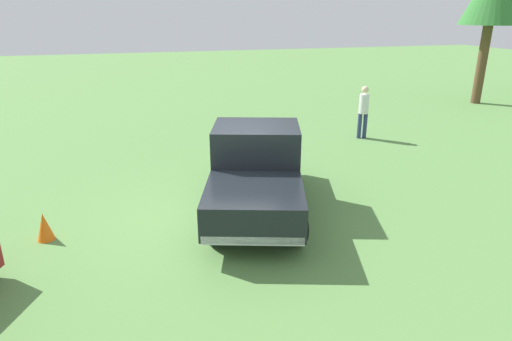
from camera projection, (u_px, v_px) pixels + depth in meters
ground_plane at (227, 212)px, 9.65m from camera, size 80.00×80.00×0.00m
pickup_truck at (256, 167)px, 9.61m from camera, size 5.05×3.19×1.83m
person_bystander at (364, 109)px, 14.92m from camera, size 0.34×0.34×1.78m
traffic_cone at (44, 227)px, 8.40m from camera, size 0.32×0.32×0.55m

